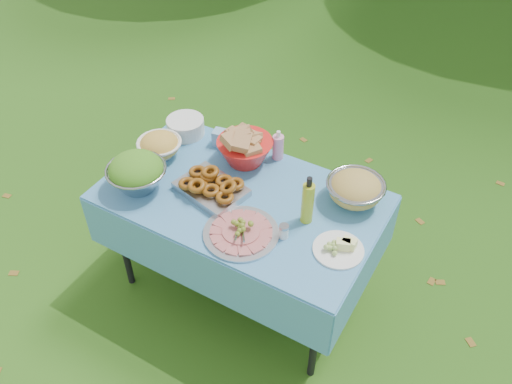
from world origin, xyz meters
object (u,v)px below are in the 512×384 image
picnic_table (242,244)px  oil_bottle (308,200)px  bread_bowl (245,146)px  charcuterie_platter (241,228)px  plate_stack (186,126)px  salad_bowl (136,172)px  pasta_bowl_steel (355,189)px

picnic_table → oil_bottle: oil_bottle is taller
bread_bowl → charcuterie_platter: bearing=-61.0°
picnic_table → bread_bowl: bearing=116.5°
plate_stack → charcuterie_platter: bearing=-37.1°
charcuterie_platter → salad_bowl: bearing=178.3°
pasta_bowl_steel → plate_stack: bearing=178.0°
oil_bottle → charcuterie_platter: bearing=-133.3°
picnic_table → salad_bowl: (-0.51, -0.21, 0.48)m
bread_bowl → oil_bottle: bearing=-26.1°
picnic_table → pasta_bowl_steel: pasta_bowl_steel is taller
oil_bottle → plate_stack: bearing=162.7°
salad_bowl → oil_bottle: 0.91m
oil_bottle → picnic_table: bearing=-177.9°
salad_bowl → bread_bowl: size_ratio=1.00×
bread_bowl → charcuterie_platter: 0.57m
plate_stack → picnic_table: bearing=-28.3°
picnic_table → charcuterie_platter: bearing=-58.3°
picnic_table → charcuterie_platter: size_ratio=3.90×
plate_stack → pasta_bowl_steel: pasta_bowl_steel is taller
salad_bowl → pasta_bowl_steel: (1.03, 0.48, -0.02)m
picnic_table → pasta_bowl_steel: bearing=27.1°
charcuterie_platter → oil_bottle: 0.35m
pasta_bowl_steel → charcuterie_platter: bearing=-127.3°
salad_bowl → charcuterie_platter: size_ratio=0.84×
plate_stack → oil_bottle: oil_bottle is taller
bread_bowl → oil_bottle: 0.57m
pasta_bowl_steel → charcuterie_platter: size_ratio=0.80×
plate_stack → oil_bottle: size_ratio=0.80×
bread_bowl → oil_bottle: oil_bottle is taller
salad_bowl → charcuterie_platter: salad_bowl is taller
salad_bowl → oil_bottle: oil_bottle is taller
pasta_bowl_steel → salad_bowl: bearing=-155.0°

